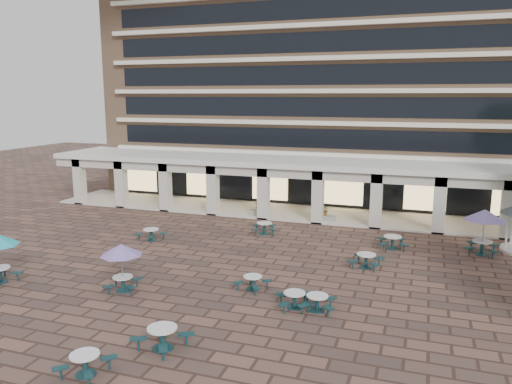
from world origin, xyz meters
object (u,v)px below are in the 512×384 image
at_px(picnic_table_2, 85,362).
at_px(planter_left, 259,210).
at_px(planter_right, 325,215).
at_px(picnic_table_3, 317,302).

xyz_separation_m(picnic_table_2, planter_left, (-1.58, 23.32, 0.07)).
relative_size(picnic_table_2, planter_left, 1.15).
height_order(picnic_table_2, planter_left, planter_left).
xyz_separation_m(planter_left, planter_right, (5.20, 0.00, 0.01)).
height_order(picnic_table_2, picnic_table_3, picnic_table_2).
distance_m(picnic_table_2, picnic_table_3, 9.92).
relative_size(picnic_table_3, planter_right, 1.15).
bearing_deg(planter_left, picnic_table_3, -63.14).
bearing_deg(picnic_table_3, picnic_table_2, -134.45).
xyz_separation_m(picnic_table_2, picnic_table_3, (6.37, 7.60, -0.02)).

